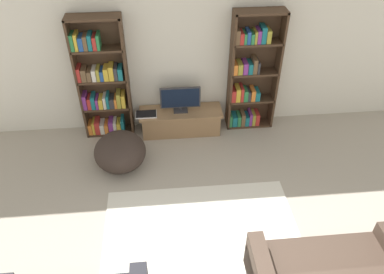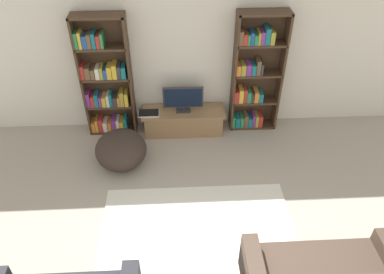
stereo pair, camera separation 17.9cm
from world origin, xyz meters
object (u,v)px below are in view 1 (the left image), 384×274
at_px(bookshelf_left, 102,83).
at_px(tv_stand, 181,121).
at_px(television, 180,99).
at_px(laptop, 146,114).
at_px(bookshelf_right, 251,75).
at_px(beanbag_ottoman, 120,152).

height_order(bookshelf_left, tv_stand, bookshelf_left).
distance_m(television, laptop, 0.63).
distance_m(bookshelf_right, beanbag_ottoman, 2.49).
bearing_deg(bookshelf_right, laptop, -173.90).
height_order(television, laptop, television).
bearing_deg(beanbag_ottoman, tv_stand, 39.91).
height_order(tv_stand, laptop, laptop).
xyz_separation_m(bookshelf_left, tv_stand, (1.26, -0.12, -0.76)).
relative_size(television, beanbag_ottoman, 0.85).
bearing_deg(laptop, bookshelf_left, 164.49).
bearing_deg(tv_stand, laptop, -173.87).
distance_m(bookshelf_right, laptop, 1.87).
xyz_separation_m(laptop, beanbag_ottoman, (-0.41, -0.77, -0.14)).
height_order(bookshelf_right, television, bookshelf_right).
relative_size(bookshelf_left, laptop, 5.92).
bearing_deg(tv_stand, bookshelf_left, 174.40).
height_order(bookshelf_left, laptop, bookshelf_left).
height_order(bookshelf_right, beanbag_ottoman, bookshelf_right).
height_order(laptop, beanbag_ottoman, beanbag_ottoman).
height_order(bookshelf_left, beanbag_ottoman, bookshelf_left).
distance_m(tv_stand, beanbag_ottoman, 1.30).
height_order(bookshelf_right, laptop, bookshelf_right).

